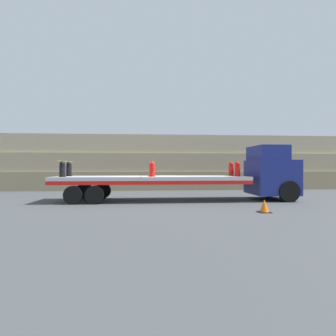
{
  "coord_description": "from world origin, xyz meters",
  "views": [
    {
      "loc": [
        -0.17,
        -14.73,
        1.89
      ],
      "look_at": [
        0.91,
        0.0,
        1.83
      ],
      "focal_mm": 28.0,
      "sensor_mm": 36.0,
      "label": 1
    }
  ],
  "objects_px": {
    "fire_hydrant_black_near_0": "(62,169)",
    "fire_hydrant_red_near_1": "(152,169)",
    "traffic_cone": "(264,206)",
    "truck_cab": "(272,173)",
    "fire_hydrant_red_near_2": "(237,169)",
    "fire_hydrant_black_far_0": "(69,169)",
    "fire_hydrant_red_far_2": "(231,169)",
    "fire_hydrant_red_far_1": "(152,169)",
    "flatbed_trailer": "(142,180)"
  },
  "relations": [
    {
      "from": "fire_hydrant_black_far_0",
      "to": "fire_hydrant_red_far_2",
      "type": "relative_size",
      "value": 1.0
    },
    {
      "from": "fire_hydrant_black_far_0",
      "to": "fire_hydrant_red_near_1",
      "type": "distance_m",
      "value": 4.86
    },
    {
      "from": "truck_cab",
      "to": "fire_hydrant_black_far_0",
      "type": "distance_m",
      "value": 11.73
    },
    {
      "from": "truck_cab",
      "to": "fire_hydrant_red_far_2",
      "type": "xyz_separation_m",
      "value": [
        -2.26,
        0.57,
        0.2
      ]
    },
    {
      "from": "fire_hydrant_black_near_0",
      "to": "fire_hydrant_red_near_1",
      "type": "height_order",
      "value": "same"
    },
    {
      "from": "truck_cab",
      "to": "fire_hydrant_black_near_0",
      "type": "distance_m",
      "value": 11.73
    },
    {
      "from": "truck_cab",
      "to": "traffic_cone",
      "type": "height_order",
      "value": "truck_cab"
    },
    {
      "from": "flatbed_trailer",
      "to": "fire_hydrant_red_near_1",
      "type": "bearing_deg",
      "value": -45.82
    },
    {
      "from": "fire_hydrant_red_near_1",
      "to": "flatbed_trailer",
      "type": "bearing_deg",
      "value": 134.18
    },
    {
      "from": "fire_hydrant_red_near_1",
      "to": "truck_cab",
      "type": "bearing_deg",
      "value": 4.63
    },
    {
      "from": "truck_cab",
      "to": "fire_hydrant_red_near_1",
      "type": "height_order",
      "value": "truck_cab"
    },
    {
      "from": "truck_cab",
      "to": "flatbed_trailer",
      "type": "bearing_deg",
      "value": 180.0
    },
    {
      "from": "fire_hydrant_red_far_1",
      "to": "fire_hydrant_black_near_0",
      "type": "bearing_deg",
      "value": -166.53
    },
    {
      "from": "flatbed_trailer",
      "to": "traffic_cone",
      "type": "distance_m",
      "value": 6.7
    },
    {
      "from": "fire_hydrant_black_near_0",
      "to": "traffic_cone",
      "type": "bearing_deg",
      "value": -20.98
    },
    {
      "from": "fire_hydrant_red_near_2",
      "to": "fire_hydrant_red_far_2",
      "type": "xyz_separation_m",
      "value": [
        0.0,
        1.13,
        0.0
      ]
    },
    {
      "from": "truck_cab",
      "to": "fire_hydrant_red_far_1",
      "type": "distance_m",
      "value": 7.01
    },
    {
      "from": "fire_hydrant_red_near_2",
      "to": "fire_hydrant_red_near_1",
      "type": "bearing_deg",
      "value": 180.0
    },
    {
      "from": "fire_hydrant_red_near_2",
      "to": "fire_hydrant_black_near_0",
      "type": "bearing_deg",
      "value": 180.0
    },
    {
      "from": "fire_hydrant_black_near_0",
      "to": "fire_hydrant_red_near_1",
      "type": "distance_m",
      "value": 4.72
    },
    {
      "from": "flatbed_trailer",
      "to": "fire_hydrant_red_near_2",
      "type": "xyz_separation_m",
      "value": [
        5.27,
        -0.57,
        0.63
      ]
    },
    {
      "from": "fire_hydrant_red_near_2",
      "to": "fire_hydrant_red_far_1",
      "type": "bearing_deg",
      "value": 166.53
    },
    {
      "from": "fire_hydrant_black_near_0",
      "to": "fire_hydrant_red_far_2",
      "type": "xyz_separation_m",
      "value": [
        9.45,
        1.13,
        0.0
      ]
    },
    {
      "from": "fire_hydrant_red_near_1",
      "to": "fire_hydrant_red_far_2",
      "type": "distance_m",
      "value": 4.86
    },
    {
      "from": "fire_hydrant_red_near_1",
      "to": "traffic_cone",
      "type": "xyz_separation_m",
      "value": [
        4.63,
        -3.59,
        -1.51
      ]
    },
    {
      "from": "truck_cab",
      "to": "fire_hydrant_red_near_1",
      "type": "relative_size",
      "value": 3.76
    },
    {
      "from": "fire_hydrant_red_near_2",
      "to": "traffic_cone",
      "type": "relative_size",
      "value": 1.53
    },
    {
      "from": "fire_hydrant_black_near_0",
      "to": "fire_hydrant_red_near_2",
      "type": "xyz_separation_m",
      "value": [
        9.45,
        0.0,
        0.0
      ]
    },
    {
      "from": "traffic_cone",
      "to": "fire_hydrant_red_near_1",
      "type": "bearing_deg",
      "value": 142.24
    },
    {
      "from": "truck_cab",
      "to": "fire_hydrant_black_near_0",
      "type": "bearing_deg",
      "value": -177.23
    },
    {
      "from": "fire_hydrant_red_near_2",
      "to": "flatbed_trailer",
      "type": "bearing_deg",
      "value": 173.88
    },
    {
      "from": "fire_hydrant_black_far_0",
      "to": "fire_hydrant_red_far_2",
      "type": "xyz_separation_m",
      "value": [
        9.45,
        0.0,
        0.0
      ]
    },
    {
      "from": "fire_hydrant_red_far_1",
      "to": "fire_hydrant_red_far_2",
      "type": "xyz_separation_m",
      "value": [
        4.72,
        0.0,
        0.0
      ]
    },
    {
      "from": "fire_hydrant_red_near_1",
      "to": "traffic_cone",
      "type": "bearing_deg",
      "value": -37.76
    },
    {
      "from": "fire_hydrant_black_near_0",
      "to": "fire_hydrant_black_far_0",
      "type": "distance_m",
      "value": 1.13
    },
    {
      "from": "fire_hydrant_red_near_1",
      "to": "fire_hydrant_red_near_2",
      "type": "height_order",
      "value": "same"
    },
    {
      "from": "fire_hydrant_red_far_1",
      "to": "fire_hydrant_red_near_2",
      "type": "distance_m",
      "value": 4.86
    },
    {
      "from": "fire_hydrant_black_far_0",
      "to": "fire_hydrant_red_far_2",
      "type": "height_order",
      "value": "same"
    },
    {
      "from": "truck_cab",
      "to": "fire_hydrant_black_near_0",
      "type": "relative_size",
      "value": 3.76
    },
    {
      "from": "fire_hydrant_black_near_0",
      "to": "truck_cab",
      "type": "bearing_deg",
      "value": 2.77
    },
    {
      "from": "flatbed_trailer",
      "to": "fire_hydrant_red_far_2",
      "type": "relative_size",
      "value": 12.92
    },
    {
      "from": "fire_hydrant_red_near_2",
      "to": "traffic_cone",
      "type": "xyz_separation_m",
      "value": [
        -0.09,
        -3.59,
        -1.51
      ]
    },
    {
      "from": "fire_hydrant_black_far_0",
      "to": "traffic_cone",
      "type": "xyz_separation_m",
      "value": [
        9.36,
        -4.72,
        -1.51
      ]
    },
    {
      "from": "fire_hydrant_black_near_0",
      "to": "fire_hydrant_red_near_2",
      "type": "relative_size",
      "value": 1.0
    },
    {
      "from": "truck_cab",
      "to": "fire_hydrant_black_near_0",
      "type": "height_order",
      "value": "truck_cab"
    },
    {
      "from": "traffic_cone",
      "to": "fire_hydrant_black_far_0",
      "type": "bearing_deg",
      "value": 153.24
    },
    {
      "from": "flatbed_trailer",
      "to": "traffic_cone",
      "type": "height_order",
      "value": "flatbed_trailer"
    },
    {
      "from": "fire_hydrant_black_far_0",
      "to": "fire_hydrant_red_near_1",
      "type": "xyz_separation_m",
      "value": [
        4.72,
        -1.13,
        0.0
      ]
    },
    {
      "from": "fire_hydrant_black_near_0",
      "to": "fire_hydrant_red_far_1",
      "type": "bearing_deg",
      "value": 13.47
    },
    {
      "from": "fire_hydrant_red_far_1",
      "to": "traffic_cone",
      "type": "xyz_separation_m",
      "value": [
        4.63,
        -4.72,
        -1.51
      ]
    }
  ]
}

